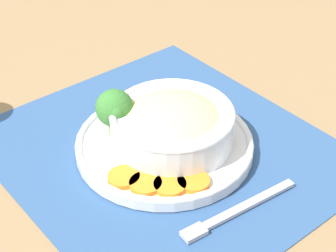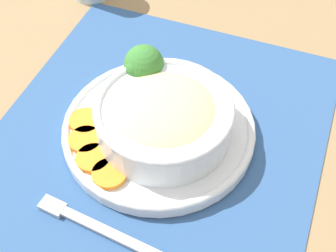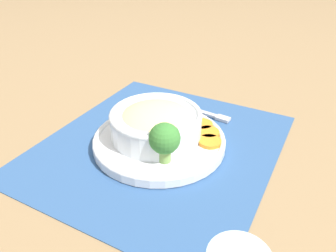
% 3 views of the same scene
% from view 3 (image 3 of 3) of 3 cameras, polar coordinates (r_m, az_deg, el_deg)
% --- Properties ---
extents(ground_plane, '(4.00, 4.00, 0.00)m').
position_cam_3_polar(ground_plane, '(0.68, -1.51, -3.50)').
color(ground_plane, '#8C704C').
extents(placemat, '(0.50, 0.46, 0.00)m').
position_cam_3_polar(placemat, '(0.68, -1.51, -3.36)').
color(placemat, '#2D5184').
rests_on(placemat, ground_plane).
extents(plate, '(0.27, 0.27, 0.02)m').
position_cam_3_polar(plate, '(0.67, -1.53, -2.43)').
color(plate, silver).
rests_on(plate, placemat).
extents(bowl, '(0.19, 0.19, 0.07)m').
position_cam_3_polar(bowl, '(0.66, -2.11, 0.74)').
color(bowl, silver).
rests_on(bowl, plate).
extents(broccoli_floret, '(0.06, 0.06, 0.08)m').
position_cam_3_polar(broccoli_floret, '(0.58, -0.56, -2.31)').
color(broccoli_floret, '#759E51').
rests_on(broccoli_floret, plate).
extents(carrot_slice_near, '(0.05, 0.05, 0.01)m').
position_cam_3_polar(carrot_slice_near, '(0.66, 7.27, -2.72)').
color(carrot_slice_near, orange).
rests_on(carrot_slice_near, plate).
extents(carrot_slice_middle, '(0.05, 0.05, 0.01)m').
position_cam_3_polar(carrot_slice_middle, '(0.69, 7.03, -1.15)').
color(carrot_slice_middle, orange).
rests_on(carrot_slice_middle, plate).
extents(carrot_slice_far, '(0.05, 0.05, 0.01)m').
position_cam_3_polar(carrot_slice_far, '(0.71, 5.96, 0.24)').
color(carrot_slice_far, orange).
rests_on(carrot_slice_far, plate).
extents(carrot_slice_extra, '(0.05, 0.05, 0.01)m').
position_cam_3_polar(carrot_slice_extra, '(0.73, 4.23, 1.33)').
color(carrot_slice_extra, orange).
rests_on(carrot_slice_extra, plate).
extents(fork, '(0.03, 0.18, 0.01)m').
position_cam_3_polar(fork, '(0.80, 5.90, 2.43)').
color(fork, '#B7B7BC').
rests_on(fork, placemat).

